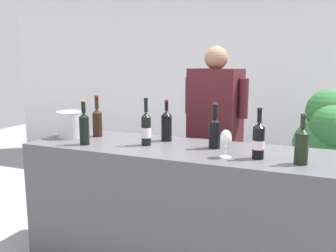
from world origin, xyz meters
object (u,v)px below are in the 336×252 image
(wine_bottle_0, at_px, (97,121))
(person_server, at_px, (214,145))
(wine_bottle_1, at_px, (84,127))
(wine_glass, at_px, (226,139))
(ice_bucket, at_px, (71,124))
(wine_bottle_6, at_px, (166,125))
(wine_bottle_3, at_px, (302,145))
(wine_bottle_2, at_px, (215,132))
(wine_bottle_5, at_px, (258,140))
(potted_shrub, at_px, (326,143))
(wine_bottle_4, at_px, (146,129))

(wine_bottle_0, relative_size, person_server, 0.20)
(wine_bottle_0, xyz_separation_m, wine_bottle_1, (0.08, -0.29, 0.00))
(wine_glass, relative_size, ice_bucket, 0.80)
(wine_glass, bearing_deg, wine_bottle_1, -177.84)
(wine_bottle_6, bearing_deg, wine_bottle_3, -16.30)
(wine_bottle_2, distance_m, ice_bucket, 1.18)
(wine_bottle_1, xyz_separation_m, wine_glass, (1.06, 0.04, -0.01))
(wine_bottle_5, distance_m, ice_bucket, 1.52)
(wine_bottle_2, height_order, wine_bottle_6, wine_bottle_2)
(wine_bottle_3, bearing_deg, wine_bottle_1, -177.66)
(wine_bottle_0, xyz_separation_m, potted_shrub, (1.76, 1.26, -0.29))
(wine_bottle_3, bearing_deg, potted_shrub, 83.60)
(wine_bottle_0, relative_size, wine_bottle_3, 1.10)
(wine_bottle_3, height_order, wine_glass, wine_bottle_3)
(person_server, bearing_deg, wine_bottle_1, -130.73)
(wine_bottle_1, xyz_separation_m, ice_bucket, (-0.26, 0.18, -0.02))
(wine_bottle_3, bearing_deg, wine_bottle_4, 174.94)
(wine_bottle_5, bearing_deg, potted_shrub, 73.77)
(wine_bottle_6, bearing_deg, wine_bottle_0, -174.07)
(wine_bottle_4, distance_m, ice_bucket, 0.69)
(wine_bottle_1, relative_size, wine_glass, 1.84)
(wine_bottle_5, bearing_deg, wine_bottle_2, 152.93)
(wine_bottle_3, bearing_deg, wine_bottle_5, 173.71)
(wine_bottle_0, xyz_separation_m, wine_bottle_3, (1.59, -0.23, -0.01))
(wine_bottle_4, bearing_deg, ice_bucket, 178.11)
(wine_bottle_3, bearing_deg, wine_bottle_2, 161.44)
(wine_bottle_0, height_order, wine_bottle_2, wine_bottle_0)
(wine_bottle_1, relative_size, wine_bottle_5, 1.03)
(wine_bottle_1, xyz_separation_m, wine_bottle_6, (0.51, 0.35, -0.01))
(person_server, xyz_separation_m, potted_shrub, (0.93, 0.67, -0.04))
(wine_bottle_4, xyz_separation_m, person_server, (0.32, 0.72, -0.25))
(person_server, relative_size, potted_shrub, 1.30)
(wine_glass, height_order, person_server, person_server)
(wine_bottle_4, bearing_deg, wine_glass, -10.64)
(wine_bottle_6, relative_size, person_server, 0.19)
(wine_bottle_5, relative_size, wine_glass, 1.79)
(wine_bottle_6, bearing_deg, wine_bottle_5, -19.58)
(wine_bottle_2, bearing_deg, wine_glass, -58.38)
(wine_bottle_2, bearing_deg, wine_bottle_5, -27.07)
(wine_bottle_0, bearing_deg, wine_bottle_5, -8.63)
(wine_bottle_3, bearing_deg, wine_bottle_0, 171.75)
(wine_bottle_2, height_order, wine_bottle_4, wine_bottle_4)
(wine_bottle_2, distance_m, wine_bottle_6, 0.42)
(wine_bottle_5, distance_m, potted_shrub, 1.55)
(wine_bottle_0, bearing_deg, wine_bottle_2, -1.88)
(wine_bottle_0, bearing_deg, wine_bottle_4, -14.77)
(wine_bottle_4, bearing_deg, wine_bottle_0, 165.23)
(wine_bottle_4, height_order, potted_shrub, same)
(wine_bottle_1, bearing_deg, wine_bottle_3, 2.34)
(wine_bottle_2, height_order, ice_bucket, wine_bottle_2)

